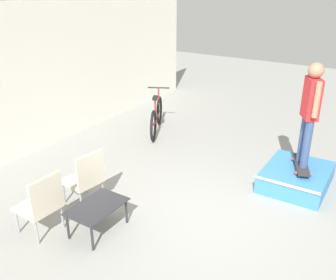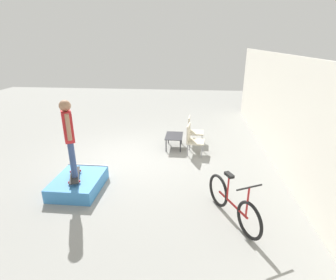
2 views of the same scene
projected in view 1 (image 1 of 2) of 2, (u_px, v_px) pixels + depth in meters
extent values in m
plane|color=gray|center=(209.00, 220.00, 5.65)|extent=(24.00, 24.00, 0.00)
cube|color=white|center=(13.00, 85.00, 7.13)|extent=(12.00, 0.06, 3.00)
cube|color=#3D84C6|center=(296.00, 177.00, 6.57)|extent=(1.31, 1.05, 0.31)
cylinder|color=#B7B7BC|center=(287.00, 185.00, 6.00)|extent=(0.05, 1.05, 0.05)
cube|color=#2D2D2D|center=(301.00, 164.00, 6.48)|extent=(0.87, 0.49, 0.02)
cylinder|color=red|center=(292.00, 159.00, 6.75)|extent=(0.06, 0.05, 0.05)
cylinder|color=red|center=(306.00, 160.00, 6.71)|extent=(0.06, 0.05, 0.05)
cylinder|color=red|center=(296.00, 173.00, 6.27)|extent=(0.06, 0.05, 0.05)
cylinder|color=red|center=(310.00, 174.00, 6.23)|extent=(0.06, 0.05, 0.05)
cylinder|color=#384C7A|center=(307.00, 144.00, 6.20)|extent=(0.13, 0.13, 0.84)
cylinder|color=#384C7A|center=(303.00, 139.00, 6.41)|extent=(0.13, 0.13, 0.84)
cube|color=red|center=(312.00, 99.00, 6.00)|extent=(0.43, 0.36, 0.67)
cylinder|color=#A87A5B|center=(317.00, 100.00, 5.76)|extent=(0.09, 0.09, 0.57)
cylinder|color=#A87A5B|center=(308.00, 91.00, 6.20)|extent=(0.09, 0.09, 0.57)
sphere|color=#A87A5B|center=(316.00, 70.00, 5.82)|extent=(0.25, 0.25, 0.25)
cube|color=#2D2D33|center=(97.00, 206.00, 5.27)|extent=(0.83, 0.55, 0.02)
cylinder|color=#2D2D33|center=(92.00, 238.00, 4.96)|extent=(0.04, 0.04, 0.40)
cylinder|color=#2D2D33|center=(126.00, 211.00, 5.53)|extent=(0.04, 0.04, 0.40)
cylinder|color=#2D2D33|center=(68.00, 227.00, 5.18)|extent=(0.04, 0.04, 0.40)
cylinder|color=#2D2D33|center=(103.00, 202.00, 5.75)|extent=(0.04, 0.04, 0.40)
cylinder|color=#99999E|center=(43.00, 207.00, 5.65)|extent=(0.03, 0.03, 0.37)
cylinder|color=#99999E|center=(17.00, 222.00, 5.31)|extent=(0.03, 0.03, 0.37)
cylinder|color=#99999E|center=(62.00, 217.00, 5.42)|extent=(0.03, 0.03, 0.37)
cylinder|color=#99999E|center=(37.00, 233.00, 5.09)|extent=(0.03, 0.03, 0.37)
cube|color=beige|center=(38.00, 207.00, 5.28)|extent=(0.54, 0.54, 0.05)
cube|color=beige|center=(46.00, 195.00, 5.04)|extent=(0.52, 0.06, 0.52)
cylinder|color=#99999E|center=(86.00, 182.00, 6.34)|extent=(0.03, 0.03, 0.37)
cylinder|color=#99999E|center=(64.00, 193.00, 6.03)|extent=(0.03, 0.03, 0.37)
cylinder|color=#99999E|center=(103.00, 191.00, 6.08)|extent=(0.03, 0.03, 0.37)
cylinder|color=#99999E|center=(81.00, 202.00, 5.77)|extent=(0.03, 0.03, 0.37)
cube|color=beige|center=(82.00, 180.00, 5.97)|extent=(0.58, 0.58, 0.05)
cube|color=beige|center=(91.00, 169.00, 5.71)|extent=(0.52, 0.11, 0.52)
torus|color=black|center=(159.00, 110.00, 9.28)|extent=(0.66, 0.36, 0.70)
torus|color=black|center=(153.00, 126.00, 8.31)|extent=(0.66, 0.36, 0.70)
cylinder|color=#AD2323|center=(156.00, 118.00, 8.80)|extent=(0.87, 0.46, 0.04)
cylinder|color=#AD2323|center=(155.00, 110.00, 8.52)|extent=(0.04, 0.04, 0.51)
cube|color=black|center=(155.00, 98.00, 8.41)|extent=(0.24, 0.19, 0.06)
cylinder|color=#AD2323|center=(159.00, 100.00, 9.06)|extent=(0.04, 0.04, 0.61)
cylinder|color=black|center=(159.00, 88.00, 8.94)|extent=(0.26, 0.48, 0.03)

